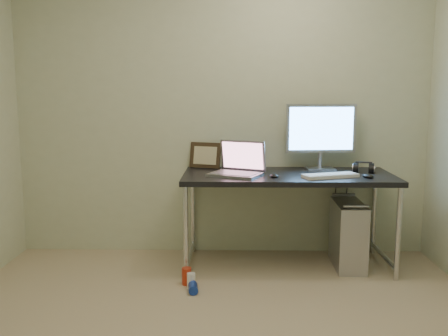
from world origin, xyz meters
TOP-DOWN VIEW (x-y plane):
  - wall_back at (0.00, 1.75)m, footprint 3.50×0.02m
  - desk at (0.53, 1.39)m, footprint 1.65×0.72m
  - tower_computer at (1.02, 1.37)m, footprint 0.23×0.51m
  - cable_a at (0.97, 1.70)m, footprint 0.01×0.16m
  - cable_b at (1.06, 1.68)m, footprint 0.02×0.11m
  - can_red at (-0.24, 0.96)m, footprint 0.09×0.09m
  - can_white at (-0.20, 0.89)m, footprint 0.07×0.07m
  - can_blue at (-0.18, 0.81)m, footprint 0.08×0.13m
  - laptop at (0.14, 1.34)m, footprint 0.47×0.44m
  - monitor at (0.82, 1.60)m, footprint 0.58×0.19m
  - keyboard at (0.84, 1.24)m, footprint 0.45×0.27m
  - mouse_right at (1.12, 1.23)m, footprint 0.10×0.13m
  - mouse_left at (0.41, 1.23)m, footprint 0.08×0.11m
  - headphones at (1.15, 1.47)m, footprint 0.19×0.11m
  - picture_frame at (-0.14, 1.68)m, footprint 0.28×0.16m
  - webcam at (0.16, 1.63)m, footprint 0.05×0.04m

SIDE VIEW (x-z plane):
  - can_blue at x=-0.18m, z-range 0.00..0.07m
  - can_white at x=-0.20m, z-range 0.00..0.11m
  - can_red at x=-0.24m, z-range 0.00..0.13m
  - tower_computer at x=1.02m, z-range -0.02..0.54m
  - cable_b at x=1.06m, z-range 0.02..0.74m
  - cable_a at x=0.97m, z-range 0.06..0.74m
  - desk at x=0.53m, z-range 0.30..1.05m
  - keyboard at x=0.84m, z-range 0.75..0.78m
  - mouse_left at x=0.41m, z-range 0.75..0.78m
  - mouse_right at x=1.12m, z-range 0.75..0.79m
  - headphones at x=1.15m, z-range 0.72..0.83m
  - laptop at x=0.14m, z-range 0.68..0.94m
  - webcam at x=0.16m, z-range 0.78..0.91m
  - picture_frame at x=-0.14m, z-range 0.75..0.97m
  - monitor at x=0.82m, z-range 0.80..1.34m
  - wall_back at x=0.00m, z-range 0.00..2.50m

